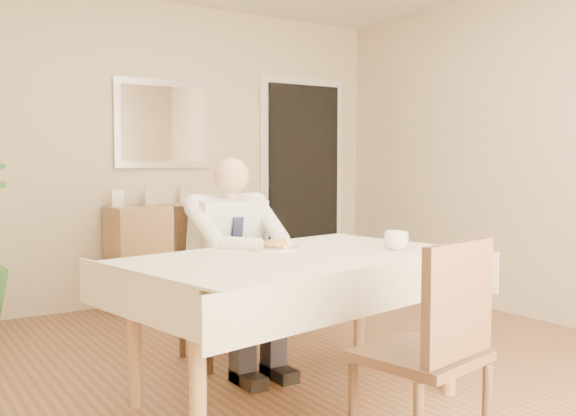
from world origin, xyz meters
TOP-DOWN VIEW (x-y plane):
  - room at (0.00, 0.00)m, footprint 5.00×5.02m
  - doorway at (1.55, 2.46)m, footprint 0.96×0.07m
  - mirror at (0.09, 2.47)m, footprint 0.86×0.04m
  - dining_table at (-0.26, -0.12)m, footprint 1.89×1.32m
  - chair_far at (-0.26, 0.76)m, footprint 0.47×0.47m
  - chair_near at (-0.23, -1.05)m, footprint 0.51×0.52m
  - seated_man at (-0.26, 0.47)m, footprint 0.48×0.72m
  - plate at (-0.26, 0.08)m, footprint 0.26×0.26m
  - food at (-0.26, 0.08)m, footprint 0.14×0.14m
  - knife at (-0.22, 0.02)m, footprint 0.01×0.13m
  - fork at (-0.30, 0.02)m, footprint 0.01×0.13m
  - coffee_mug at (0.28, -0.27)m, footprint 0.17×0.17m
  - sideboard at (0.09, 2.32)m, footprint 1.10×0.46m
  - photo_frame_left at (-0.36, 2.34)m, footprint 0.10×0.02m
  - photo_frame_center at (-0.07, 2.36)m, footprint 0.10×0.02m
  - photo_frame_right at (0.23, 2.32)m, footprint 0.10×0.02m

SIDE VIEW (x-z plane):
  - sideboard at x=0.09m, z-range 0.00..0.86m
  - chair_near at x=-0.23m, z-range 0.06..0.98m
  - chair_far at x=-0.26m, z-range 0.06..1.01m
  - dining_table at x=-0.26m, z-range 0.29..1.04m
  - seated_man at x=-0.26m, z-range 0.07..1.31m
  - plate at x=-0.26m, z-range 0.75..0.77m
  - knife at x=-0.22m, z-range 0.77..0.78m
  - fork at x=-0.30m, z-range 0.77..0.78m
  - food at x=-0.26m, z-range 0.76..0.81m
  - coffee_mug at x=0.28m, z-range 0.75..0.85m
  - photo_frame_left at x=-0.36m, z-range 0.86..1.00m
  - photo_frame_center at x=-0.07m, z-range 0.86..1.00m
  - photo_frame_right at x=0.23m, z-range 0.86..1.00m
  - doorway at x=1.55m, z-range -0.05..2.05m
  - room at x=0.00m, z-range 0.00..2.60m
  - mirror at x=0.09m, z-range 1.17..1.93m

